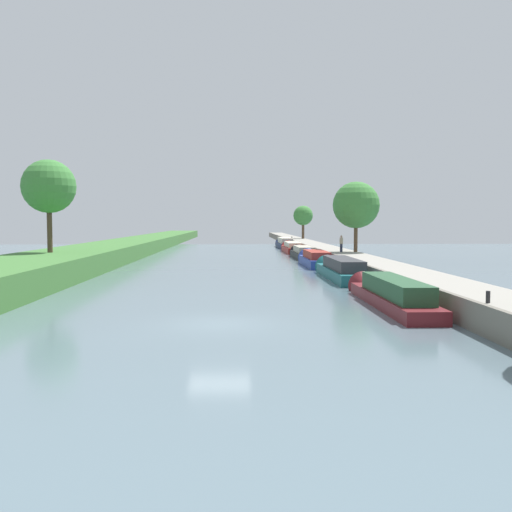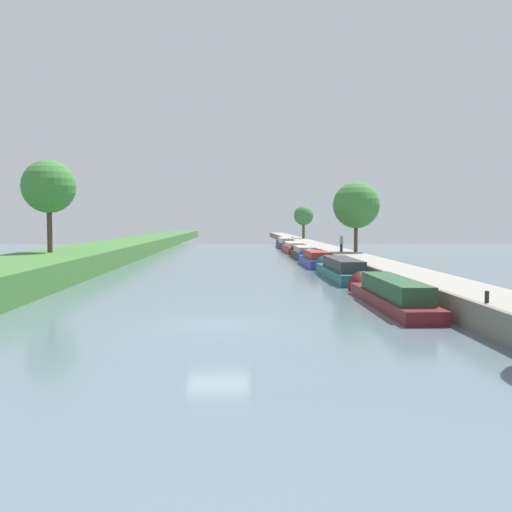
% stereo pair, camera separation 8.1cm
% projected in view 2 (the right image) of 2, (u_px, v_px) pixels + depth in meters
% --- Properties ---
extents(ground_plane, '(160.00, 160.00, 0.00)m').
position_uv_depth(ground_plane, '(218.00, 324.00, 22.92)').
color(ground_plane, slate).
extents(right_towpath, '(3.18, 260.00, 1.10)m').
position_uv_depth(right_towpath, '(495.00, 309.00, 23.26)').
color(right_towpath, gray).
rests_on(right_towpath, ground_plane).
extents(stone_quay, '(0.25, 260.00, 1.15)m').
position_uv_depth(stone_quay, '(454.00, 308.00, 23.20)').
color(stone_quay, '#6B665B').
rests_on(stone_quay, ground_plane).
extents(narrowboat_maroon, '(1.81, 11.82, 1.99)m').
position_uv_depth(narrowboat_maroon, '(388.00, 294.00, 27.94)').
color(narrowboat_maroon, maroon).
rests_on(narrowboat_maroon, ground_plane).
extents(narrowboat_teal, '(2.06, 12.09, 2.13)m').
position_uv_depth(narrowboat_teal, '(340.00, 270.00, 41.33)').
color(narrowboat_teal, '#195B60').
rests_on(narrowboat_teal, ground_plane).
extents(narrowboat_blue, '(2.11, 10.33, 2.05)m').
position_uv_depth(narrowboat_blue, '(314.00, 259.00, 53.16)').
color(narrowboat_blue, '#283D93').
rests_on(narrowboat_blue, ground_plane).
extents(narrowboat_black, '(2.07, 10.38, 2.00)m').
position_uv_depth(narrowboat_black, '(302.00, 253.00, 64.51)').
color(narrowboat_black, black).
rests_on(narrowboat_black, ground_plane).
extents(narrowboat_red, '(2.06, 11.81, 1.98)m').
position_uv_depth(narrowboat_red, '(292.00, 248.00, 76.27)').
color(narrowboat_red, maroon).
rests_on(narrowboat_red, ground_plane).
extents(narrowboat_navy, '(2.10, 12.88, 2.21)m').
position_uv_depth(narrowboat_navy, '(285.00, 243.00, 89.56)').
color(narrowboat_navy, '#141E42').
rests_on(narrowboat_navy, ground_plane).
extents(tree_rightbank_midnear, '(4.61, 4.61, 6.95)m').
position_uv_depth(tree_rightbank_midnear, '(356.00, 205.00, 55.95)').
color(tree_rightbank_midnear, brown).
rests_on(tree_rightbank_midnear, right_towpath).
extents(tree_rightbank_midfar, '(3.47, 3.47, 5.80)m').
position_uv_depth(tree_rightbank_midfar, '(304.00, 216.00, 100.24)').
color(tree_rightbank_midfar, brown).
rests_on(tree_rightbank_midfar, right_towpath).
extents(tree_leftbank_downstream, '(4.23, 4.23, 7.37)m').
position_uv_depth(tree_leftbank_downstream, '(49.00, 187.00, 44.87)').
color(tree_leftbank_downstream, '#4C3828').
rests_on(tree_leftbank_downstream, left_grassy_bank).
extents(person_walking, '(0.34, 0.34, 1.66)m').
position_uv_depth(person_walking, '(341.00, 243.00, 55.77)').
color(person_walking, '#282D42').
rests_on(person_walking, right_towpath).
extents(mooring_bollard_near, '(0.16, 0.16, 0.45)m').
position_uv_depth(mooring_bollard_near, '(487.00, 297.00, 21.06)').
color(mooring_bollard_near, black).
rests_on(mooring_bollard_near, right_towpath).
extents(mooring_bollard_far, '(0.16, 0.16, 0.45)m').
position_uv_depth(mooring_bollard_far, '(292.00, 238.00, 95.58)').
color(mooring_bollard_far, black).
rests_on(mooring_bollard_far, right_towpath).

